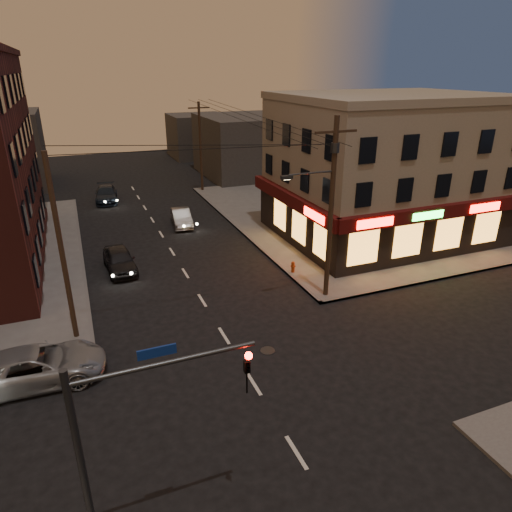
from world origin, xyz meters
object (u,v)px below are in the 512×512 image
sedan_near (120,260)px  sedan_far (106,194)px  fire_hydrant (293,266)px  suv_cross (36,366)px  sedan_mid (181,218)px

sedan_near → sedan_far: sedan_near is taller
fire_hydrant → sedan_far: bearing=113.1°
suv_cross → fire_hydrant: 15.90m
sedan_near → sedan_mid: bearing=49.0°
suv_cross → sedan_near: bearing=-21.7°
sedan_near → sedan_far: (0.72, 17.59, -0.03)m
suv_cross → sedan_mid: size_ratio=1.35×
sedan_mid → sedan_near: bearing=-121.6°
sedan_far → sedan_near: bearing=-87.2°
sedan_far → sedan_mid: bearing=-57.6°
sedan_near → sedan_mid: 9.57m
sedan_near → fire_hydrant: 11.28m
suv_cross → fire_hydrant: (14.83, 5.74, -0.23)m
sedan_near → fire_hydrant: sedan_near is taller
sedan_near → sedan_mid: sedan_near is taller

